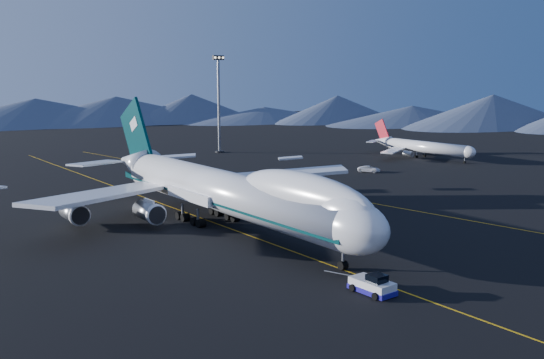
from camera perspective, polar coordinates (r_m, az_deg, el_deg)
ground at (r=94.97m, az=-4.38°, el=-4.48°), size 500.00×500.00×0.00m
taxiway_line_main at (r=94.97m, az=-4.38°, el=-4.47°), size 0.25×220.00×0.01m
taxiway_line_side at (r=120.51m, az=5.17°, el=-1.47°), size 28.08×198.09×0.01m
boeing_747 at (r=93.76m, az=-4.44°, el=-1.03°), size 59.62×72.43×19.37m
pushback_tug at (r=67.33m, az=9.41°, el=-9.92°), size 3.05×5.18×2.23m
second_jet at (r=181.22m, az=13.93°, el=3.01°), size 32.56×36.79×10.47m
service_van at (r=151.04m, az=9.12°, el=0.98°), size 5.04×6.06×1.54m
floodlight_mast at (r=188.14m, az=-5.03°, el=7.11°), size 3.67×2.75×29.67m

